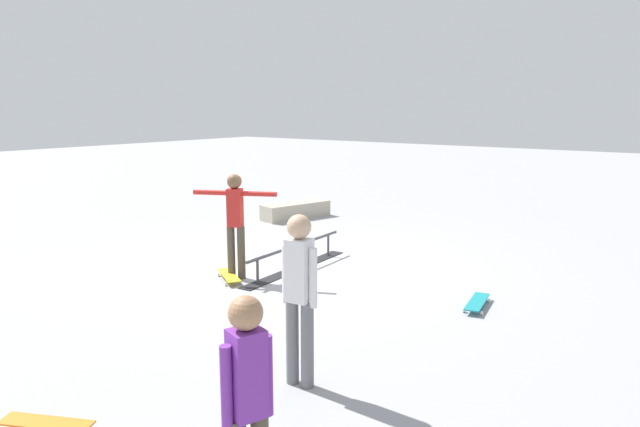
# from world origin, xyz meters

# --- Properties ---
(ground_plane) EXTENTS (60.00, 60.00, 0.00)m
(ground_plane) POSITION_xyz_m (0.00, 0.00, 0.00)
(ground_plane) COLOR #9E9EA3
(grind_rail) EXTENTS (2.71, 0.42, 0.43)m
(grind_rail) POSITION_xyz_m (0.32, 0.03, 0.18)
(grind_rail) COLOR black
(grind_rail) RESTS_ON ground_plane
(skate_ledge) EXTENTS (1.83, 0.95, 0.38)m
(skate_ledge) POSITION_xyz_m (-3.18, -2.80, 0.19)
(skate_ledge) COLOR #B2A893
(skate_ledge) RESTS_ON ground_plane
(skater_main) EXTENTS (0.66, 1.23, 1.66)m
(skater_main) POSITION_xyz_m (1.29, -0.40, 0.96)
(skater_main) COLOR brown
(skater_main) RESTS_ON ground_plane
(skateboard_main) EXTENTS (0.60, 0.78, 0.09)m
(skateboard_main) POSITION_xyz_m (1.44, -0.42, 0.07)
(skateboard_main) COLOR yellow
(skateboard_main) RESTS_ON ground_plane
(bystander_purple_shirt) EXTENTS (0.36, 0.24, 1.57)m
(bystander_purple_shirt) POSITION_xyz_m (5.24, 3.62, 0.89)
(bystander_purple_shirt) COLOR brown
(bystander_purple_shirt) RESTS_ON ground_plane
(bystander_white_shirt) EXTENTS (0.23, 0.39, 1.70)m
(bystander_white_shirt) POSITION_xyz_m (3.50, 2.64, 0.96)
(bystander_white_shirt) COLOR slate
(bystander_white_shirt) RESTS_ON ground_plane
(loose_skateboard_orange) EXTENTS (0.53, 0.81, 0.09)m
(loose_skateboard_orange) POSITION_xyz_m (5.42, 1.46, 0.07)
(loose_skateboard_orange) COLOR orange
(loose_skateboard_orange) RESTS_ON ground_plane
(loose_skateboard_teal) EXTENTS (0.82, 0.37, 0.09)m
(loose_skateboard_teal) POSITION_xyz_m (0.33, 3.18, 0.07)
(loose_skateboard_teal) COLOR teal
(loose_skateboard_teal) RESTS_ON ground_plane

